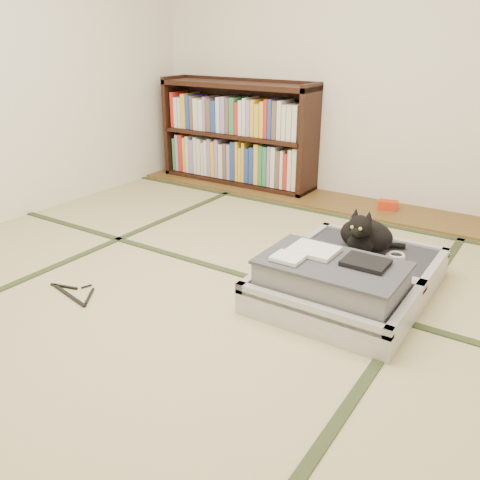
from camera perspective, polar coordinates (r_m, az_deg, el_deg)
The scene contains 10 objects.
floor at distance 2.76m, azimuth -4.92°, elevation -6.91°, with size 4.50×4.50×0.00m, color #C7B985.
wood_strip at distance 4.37m, azimuth 11.48°, elevation 4.04°, with size 4.00×0.50×0.02m, color brown.
red_item at distance 4.26m, azimuth 16.27°, elevation 3.79°, with size 0.15×0.09×0.07m, color red.
room_shell at distance 2.41m, azimuth -6.16°, elevation 25.07°, with size 4.50×4.50×4.50m.
tatami_borders at distance 3.11m, azimuth 0.69°, elevation -3.17°, with size 4.00×4.50×0.01m.
bookcase at distance 4.82m, azimuth -0.30°, elevation 11.60°, with size 1.52×0.35×0.98m.
suitcase at distance 2.81m, azimuth 11.86°, elevation -4.20°, with size 0.80×1.07×0.32m.
cat at distance 3.00m, azimuth 13.84°, elevation 0.53°, with size 0.36×0.36×0.29m.
cable_coil at distance 3.02m, azimuth 17.09°, elevation -1.69°, with size 0.11×0.11×0.03m.
hanger at distance 2.96m, azimuth -18.25°, elevation -5.66°, with size 0.37×0.20×0.01m.
Camera 1 is at (1.52, -1.87, 1.34)m, focal length 38.00 mm.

